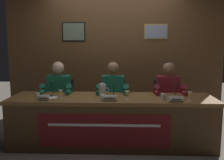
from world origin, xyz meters
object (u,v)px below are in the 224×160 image
water_pitcher_central (103,90)px  chair_center (113,107)px  microphone_left (52,91)px  nameplate_right (176,99)px  conference_table (112,114)px  juice_glass_center (127,93)px  panelist_left (58,93)px  water_cup_left (38,96)px  nameplate_center (109,98)px  juice_glass_right (190,94)px  panelist_right (169,94)px  panelist_center (113,93)px  water_cup_center (102,98)px  chair_right (166,107)px  microphone_center (114,92)px  document_stack_left (50,98)px  water_cup_right (163,97)px  juice_glass_left (61,93)px  chair_left (61,106)px  microphone_right (177,92)px  nameplate_left (43,98)px

water_pitcher_central → chair_center: bearing=75.8°
microphone_left → nameplate_right: (1.76, -0.31, -0.03)m
conference_table → nameplate_right: nameplate_right is taller
juice_glass_center → panelist_left: bearing=153.8°
water_cup_left → nameplate_center: bearing=-7.4°
water_pitcher_central → juice_glass_right: bearing=-10.6°
chair_center → panelist_right: (0.89, -0.20, 0.27)m
panelist_center → water_cup_center: bearing=-101.7°
panelist_center → juice_glass_right: 1.22m
chair_right → juice_glass_right: (0.18, -0.78, 0.38)m
microphone_center → document_stack_left: 0.92m
panelist_center → water_cup_right: bearing=-36.9°
juice_glass_left → chair_center: chair_center is taller
panelist_left → chair_center: size_ratio=1.37×
microphone_center → water_cup_right: (0.69, -0.12, -0.04)m
chair_left → juice_glass_center: (1.11, -0.74, 0.38)m
juice_glass_center → panelist_right: bearing=39.0°
microphone_left → panelist_center: panelist_center is taller
nameplate_center → water_cup_right: (0.74, 0.12, -0.00)m
chair_left → panelist_left: panelist_left is taller
chair_left → water_cup_right: size_ratio=10.39×
nameplate_right → microphone_right: size_ratio=0.88×
nameplate_right → water_pitcher_central: size_ratio=0.91×
nameplate_right → document_stack_left: 1.76m
microphone_left → water_pitcher_central: size_ratio=1.03×
nameplate_left → juice_glass_left: (0.21, 0.15, 0.05)m
nameplate_left → juice_glass_center: 1.16m
conference_table → chair_right: size_ratio=3.37×
nameplate_center → juice_glass_left: bearing=167.8°
chair_left → water_pitcher_central: 1.01m
water_cup_left → microphone_center: bearing=5.7°
water_cup_right → document_stack_left: (-1.60, 0.03, -0.03)m
water_pitcher_central → document_stack_left: (-0.75, -0.15, -0.09)m
water_cup_left → microphone_left: size_ratio=0.39×
chair_left → nameplate_center: 1.27m
microphone_right → conference_table: bearing=-173.0°
panelist_center → microphone_right: (0.94, -0.37, 0.10)m
water_cup_center → microphone_center: bearing=51.1°
microphone_left → juice_glass_center: microphone_left is taller
microphone_center → nameplate_right: microphone_center is taller
chair_left → panelist_right: (1.78, -0.20, 0.27)m
chair_center → water_pitcher_central: size_ratio=4.20×
conference_table → panelist_right: size_ratio=2.46×
water_cup_left → water_cup_right: size_ratio=1.00×
water_cup_left → water_cup_center: 0.93m
nameplate_left → document_stack_left: bearing=74.0°
microphone_center → nameplate_right: size_ratio=1.13×
nameplate_left → panelist_left: bearing=86.7°
microphone_left → juice_glass_right: (1.96, -0.21, 0.01)m
nameplate_center → microphone_center: bearing=78.6°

